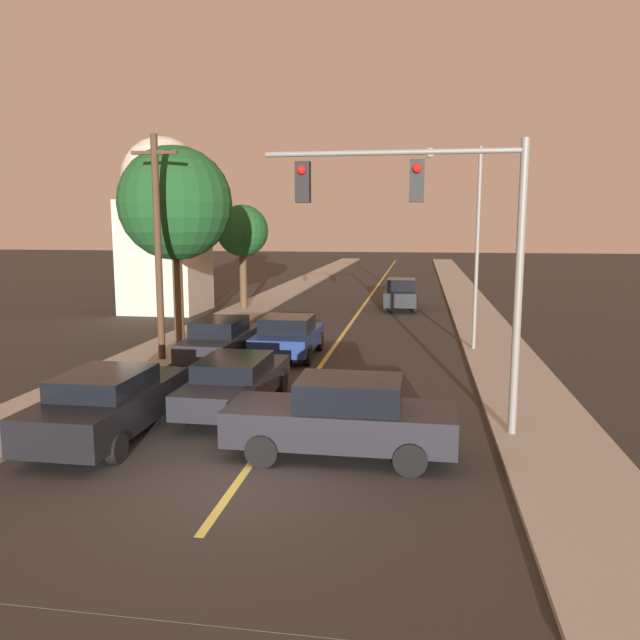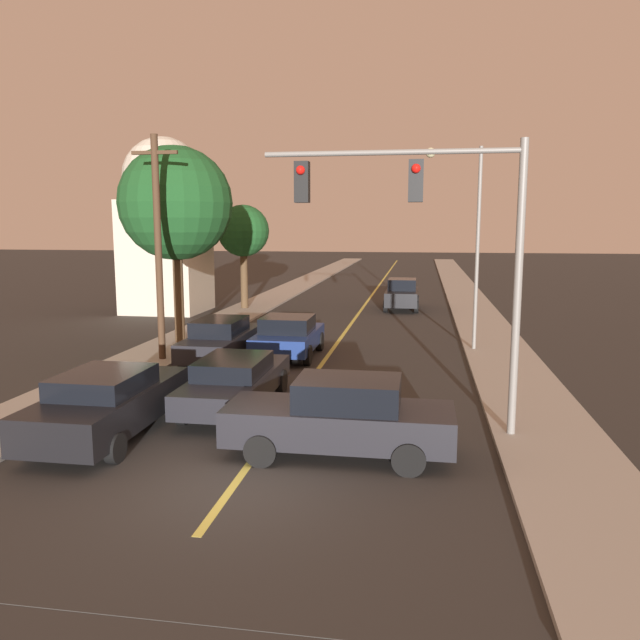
# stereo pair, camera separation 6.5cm
# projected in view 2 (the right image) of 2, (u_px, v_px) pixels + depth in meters

# --- Properties ---
(ground_plane) EXTENTS (200.00, 200.00, 0.00)m
(ground_plane) POSITION_uv_depth(u_px,v_px,m) (235.00, 485.00, 11.46)
(ground_plane) COLOR #2D2B28
(road_surface) EXTENTS (9.91, 80.00, 0.01)m
(road_surface) POSITION_uv_depth(u_px,v_px,m) (377.00, 289.00, 46.58)
(road_surface) COLOR #2D2B28
(road_surface) RESTS_ON ground
(sidewalk_left) EXTENTS (2.50, 80.00, 0.12)m
(sidewalk_left) POSITION_uv_depth(u_px,v_px,m) (295.00, 287.00, 47.56)
(sidewalk_left) COLOR #9E998E
(sidewalk_left) RESTS_ON ground
(sidewalk_right) EXTENTS (2.50, 80.00, 0.12)m
(sidewalk_right) POSITION_uv_depth(u_px,v_px,m) (461.00, 289.00, 45.58)
(sidewalk_right) COLOR #9E998E
(sidewalk_right) RESTS_ON ground
(car_near_lane_front) EXTENTS (1.93, 4.90, 1.39)m
(car_near_lane_front) POSITION_uv_depth(u_px,v_px,m) (235.00, 381.00, 16.10)
(car_near_lane_front) COLOR black
(car_near_lane_front) RESTS_ON ground
(car_near_lane_second) EXTENTS (2.10, 4.11, 1.50)m
(car_near_lane_second) POSITION_uv_depth(u_px,v_px,m) (288.00, 336.00, 22.42)
(car_near_lane_second) COLOR navy
(car_near_lane_second) RESTS_ON ground
(car_outer_lane_front) EXTENTS (2.02, 4.81, 1.53)m
(car_outer_lane_front) POSITION_uv_depth(u_px,v_px,m) (108.00, 403.00, 13.95)
(car_outer_lane_front) COLOR black
(car_outer_lane_front) RESTS_ON ground
(car_outer_lane_second) EXTENTS (1.86, 4.94, 1.51)m
(car_outer_lane_second) POSITION_uv_depth(u_px,v_px,m) (222.00, 339.00, 21.82)
(car_outer_lane_second) COLOR black
(car_outer_lane_second) RESTS_ON ground
(car_far_oncoming) EXTENTS (1.89, 4.24, 1.72)m
(car_far_oncoming) POSITION_uv_depth(u_px,v_px,m) (402.00, 294.00, 35.14)
(car_far_oncoming) COLOR black
(car_far_oncoming) RESTS_ON ground
(car_crossing_right) EXTENTS (4.66, 1.86, 1.65)m
(car_crossing_right) POSITION_uv_depth(u_px,v_px,m) (341.00, 417.00, 12.75)
(car_crossing_right) COLOR black
(car_crossing_right) RESTS_ON ground
(traffic_signal_mast) EXTENTS (5.66, 0.42, 6.41)m
(traffic_signal_mast) POSITION_uv_depth(u_px,v_px,m) (434.00, 225.00, 13.53)
(traffic_signal_mast) COLOR slate
(traffic_signal_mast) RESTS_ON ground
(streetlamp_right) EXTENTS (2.04, 0.36, 7.41)m
(streetlamp_right) POSITION_uv_depth(u_px,v_px,m) (465.00, 221.00, 22.82)
(streetlamp_right) COLOR slate
(streetlamp_right) RESTS_ON ground
(utility_pole_left) EXTENTS (1.60, 0.24, 7.59)m
(utility_pole_left) POSITION_uv_depth(u_px,v_px,m) (158.00, 244.00, 21.13)
(utility_pole_left) COLOR #422D1E
(utility_pole_left) RESTS_ON ground
(tree_left_near) EXTENTS (4.38, 4.38, 7.63)m
(tree_left_near) POSITION_uv_depth(u_px,v_px,m) (176.00, 204.00, 24.03)
(tree_left_near) COLOR #4C3823
(tree_left_near) RESTS_ON ground
(tree_left_far) EXTENTS (2.85, 2.85, 5.71)m
(tree_left_far) POSITION_uv_depth(u_px,v_px,m) (243.00, 232.00, 34.35)
(tree_left_far) COLOR #4C3823
(tree_left_far) RESTS_ON ground
(domed_building_left) EXTENTS (4.32, 4.32, 9.37)m
(domed_building_left) POSITION_uv_depth(u_px,v_px,m) (165.00, 221.00, 33.68)
(domed_building_left) COLOR #BCB29E
(domed_building_left) RESTS_ON ground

